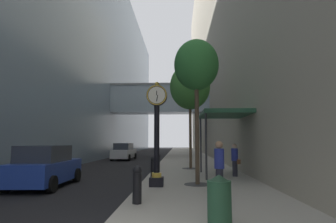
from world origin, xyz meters
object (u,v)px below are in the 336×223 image
object	(u,v)px
bollard_nearest	(137,184)
car_silver_mid	(124,152)
street_tree_mid_near	(190,87)
pedestrian_by_clock	(219,165)
street_tree_near	(196,66)
trash_bin	(219,199)
street_clock	(157,128)
pedestrian_walking	(235,159)
car_blue_near	(45,167)
bollard_third	(153,167)
bollard_fourth	(158,163)

from	to	relation	value
bollard_nearest	car_silver_mid	world-z (taller)	car_silver_mid
street_tree_mid_near	pedestrian_by_clock	size ratio (longest dim) A/B	3.93
bollard_nearest	street_tree_near	distance (m)	6.03
street_tree_mid_near	bollard_nearest	bearing A→B (deg)	-100.74
trash_bin	street_tree_mid_near	bearing A→B (deg)	90.49
car_silver_mid	street_clock	bearing A→B (deg)	-74.86
pedestrian_walking	pedestrian_by_clock	size ratio (longest dim) A/B	0.93
street_tree_mid_near	pedestrian_by_clock	distance (m)	9.87
street_clock	pedestrian_walking	distance (m)	5.19
street_tree_mid_near	street_clock	bearing A→B (deg)	-102.84
pedestrian_by_clock	car_blue_near	bearing A→B (deg)	163.94
bollard_nearest	trash_bin	world-z (taller)	bollard_nearest
car_blue_near	car_silver_mid	distance (m)	17.24
car_blue_near	street_tree_mid_near	bearing A→B (deg)	46.56
car_blue_near	car_silver_mid	size ratio (longest dim) A/B	0.87
street_tree_near	car_silver_mid	distance (m)	18.90
pedestrian_by_clock	pedestrian_walking	bearing A→B (deg)	72.97
street_tree_near	pedestrian_by_clock	xyz separation A→B (m)	(0.62, -2.02, -4.02)
trash_bin	pedestrian_walking	xyz separation A→B (m)	(1.99, 8.33, 0.33)
street_tree_mid_near	street_tree_near	bearing A→B (deg)	-90.00
bollard_nearest	street_tree_near	bearing A→B (deg)	61.37
bollard_third	street_clock	bearing A→B (deg)	-81.29
car_silver_mid	street_tree_mid_near	bearing A→B (deg)	-58.38
pedestrian_walking	bollard_fourth	bearing A→B (deg)	161.96
street_clock	bollard_third	world-z (taller)	street_clock
bollard_fourth	street_tree_near	bearing A→B (deg)	-64.50
bollard_third	car_blue_near	bearing A→B (deg)	-160.78
street_tree_mid_near	car_silver_mid	size ratio (longest dim) A/B	1.47
trash_bin	pedestrian_by_clock	size ratio (longest dim) A/B	0.59
street_tree_near	car_blue_near	bearing A→B (deg)	179.99
bollard_third	street_tree_near	distance (m)	5.07
street_clock	car_blue_near	world-z (taller)	street_clock
car_blue_near	pedestrian_walking	bearing A→B (deg)	18.24
bollard_third	pedestrian_by_clock	distance (m)	4.42
street_clock	pedestrian_by_clock	distance (m)	3.05
street_clock	street_tree_mid_near	xyz separation A→B (m)	(1.65, 7.26, 3.11)
street_clock	street_tree_mid_near	bearing A→B (deg)	77.16
street_tree_mid_near	trash_bin	size ratio (longest dim) A/B	6.65
bollard_third	street_tree_near	size ratio (longest dim) A/B	0.17
pedestrian_by_clock	car_silver_mid	bearing A→B (deg)	110.15
bollard_third	street_tree_near	xyz separation A→B (m)	(1.97, -1.55, 4.41)
street_clock	trash_bin	world-z (taller)	street_clock
street_clock	bollard_third	size ratio (longest dim) A/B	3.93
street_clock	bollard_nearest	size ratio (longest dim) A/B	3.93
street_clock	pedestrian_walking	xyz separation A→B (m)	(3.75, 3.30, -1.44)
bollard_nearest	street_tree_mid_near	distance (m)	11.61
bollard_third	pedestrian_walking	bearing A→B (deg)	17.15
trash_bin	car_blue_near	size ratio (longest dim) A/B	0.25
trash_bin	car_silver_mid	xyz separation A→B (m)	(-6.56, 22.77, 0.15)
bollard_third	trash_bin	size ratio (longest dim) A/B	1.02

